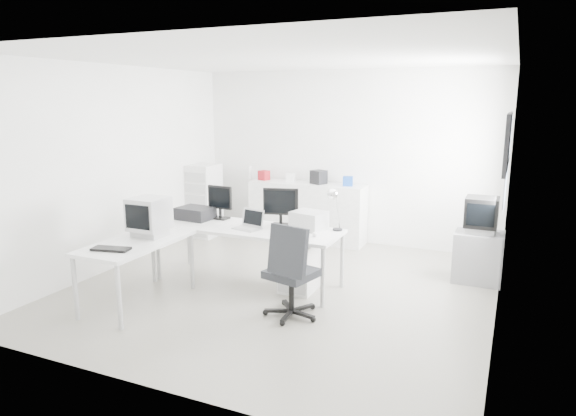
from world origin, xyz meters
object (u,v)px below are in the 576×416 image
at_px(side_desk, 138,272).
at_px(lcd_monitor_small, 220,202).
at_px(lcd_monitor_large, 281,207).
at_px(laser_printer, 309,220).
at_px(drawer_pedestal, 300,267).
at_px(inkjet_printer, 195,213).
at_px(crt_tv, 481,215).
at_px(filing_cabinet, 205,201).
at_px(main_desk, 248,255).
at_px(tv_cabinet, 478,257).
at_px(laptop, 247,221).
at_px(crt_monitor, 149,215).
at_px(sideboard, 307,212).
at_px(office_chair, 292,269).

bearing_deg(side_desk, lcd_monitor_small, 77.47).
bearing_deg(lcd_monitor_large, laser_printer, -18.02).
bearing_deg(drawer_pedestal, lcd_monitor_small, 170.91).
xyz_separation_m(side_desk, lcd_monitor_large, (1.20, 1.35, 0.61)).
bearing_deg(inkjet_printer, crt_tv, 22.69).
xyz_separation_m(lcd_monitor_small, filing_cabinet, (-1.25, 1.52, -0.35)).
bearing_deg(main_desk, lcd_monitor_small, 155.56).
bearing_deg(tv_cabinet, laser_printer, -151.26).
bearing_deg(laser_printer, laptop, -144.06).
distance_m(crt_monitor, sideboard, 3.22).
distance_m(main_desk, lcd_monitor_small, 0.85).
relative_size(side_desk, office_chair, 1.30).
distance_m(crt_monitor, crt_tv, 4.14).
bearing_deg(office_chair, crt_monitor, -161.64).
bearing_deg(laser_printer, side_desk, -129.10).
relative_size(drawer_pedestal, crt_monitor, 1.17).
bearing_deg(crt_monitor, lcd_monitor_large, 42.20).
height_order(laptop, laser_printer, laser_printer).
xyz_separation_m(side_desk, lcd_monitor_small, (0.30, 1.35, 0.60)).
distance_m(laptop, sideboard, 2.36).
distance_m(crt_tv, filing_cabinet, 4.53).
bearing_deg(office_chair, drawer_pedestal, 119.99).
xyz_separation_m(sideboard, filing_cabinet, (-1.72, -0.46, 0.14)).
xyz_separation_m(main_desk, crt_tv, (2.70, 1.29, 0.51)).
xyz_separation_m(lcd_monitor_large, sideboard, (-0.43, 1.98, -0.49)).
bearing_deg(sideboard, inkjet_printer, -109.84).
bearing_deg(inkjet_printer, sideboard, 74.33).
height_order(laser_printer, filing_cabinet, filing_cabinet).
relative_size(lcd_monitor_small, crt_tv, 0.92).
relative_size(lcd_monitor_large, crt_tv, 0.94).
bearing_deg(tv_cabinet, sideboard, 161.28).
distance_m(tv_cabinet, sideboard, 2.94).
relative_size(main_desk, laptop, 7.29).
height_order(main_desk, sideboard, sideboard).
bearing_deg(filing_cabinet, sideboard, 14.90).
xyz_separation_m(lcd_monitor_small, laptop, (0.60, -0.35, -0.12)).
distance_m(drawer_pedestal, inkjet_printer, 1.64).
bearing_deg(sideboard, lcd_monitor_small, -103.31).
bearing_deg(laser_printer, tv_cabinet, 40.11).
bearing_deg(lcd_monitor_small, crt_tv, 21.69).
height_order(side_desk, crt_tv, crt_tv).
relative_size(crt_monitor, sideboard, 0.26).
height_order(drawer_pedestal, laptop, laptop).
height_order(crt_tv, sideboard, crt_tv).
height_order(inkjet_printer, lcd_monitor_small, lcd_monitor_small).
relative_size(office_chair, crt_tv, 2.15).
distance_m(main_desk, lcd_monitor_large, 0.75).
xyz_separation_m(side_desk, crt_tv, (3.55, 2.39, 0.51)).
xyz_separation_m(drawer_pedestal, sideboard, (-0.78, 2.18, 0.19)).
bearing_deg(lcd_monitor_large, filing_cabinet, 130.97).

